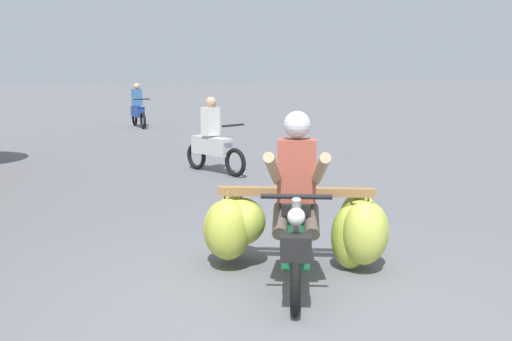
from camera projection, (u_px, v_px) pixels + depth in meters
ground_plane at (282, 313)px, 4.86m from camera, size 120.00×120.00×0.00m
motorbike_main_loaded at (292, 224)px, 5.77m from camera, size 1.84×1.98×1.58m
motorbike_distant_ahead_left at (138, 109)px, 19.14m from camera, size 0.50×1.62×1.40m
motorbike_distant_ahead_right at (212, 142)px, 11.07m from camera, size 0.80×1.52×1.40m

